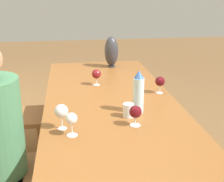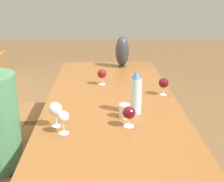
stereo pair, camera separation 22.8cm
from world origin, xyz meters
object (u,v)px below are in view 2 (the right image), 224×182
Objects in this scene: water_bottle at (136,93)px; vase at (122,52)px; wine_glass_1 at (63,117)px; wine_glass_3 at (129,113)px; wine_glass_4 at (164,83)px; wine_glass_2 at (102,74)px; water_tumbler at (125,111)px; wine_glass_0 at (55,109)px; chair_far at (17,105)px.

water_bottle is 1.25m from vase.
wine_glass_1 is 0.40m from wine_glass_3.
wine_glass_2 is at bearing 59.48° from wine_glass_4.
water_bottle is 0.15m from water_tumbler.
water_bottle is 2.14× the size of wine_glass_2.
wine_glass_2 is at bearing 19.24° from water_bottle.
wine_glass_2 and wine_glass_4 have the same top height.
vase is 1.46m from wine_glass_3.
wine_glass_4 is (0.57, -0.33, 0.01)m from wine_glass_3.
wine_glass_1 is at bearing 101.45° from wine_glass_3.
wine_glass_4 is (0.65, -0.72, -0.01)m from wine_glass_1.
wine_glass_1 is 1.03× the size of wine_glass_2.
water_bottle is 0.23m from wine_glass_3.
wine_glass_1 is at bearing 163.58° from vase.
water_bottle reaches higher than wine_glass_2.
wine_glass_1 is 1.08× the size of wine_glass_3.
water_bottle is 1.88× the size of wine_glass_0.
water_tumbler is 0.58× the size of wine_glass_0.
water_bottle is 2.09× the size of wine_glass_1.
wine_glass_0 reaches higher than wine_glass_4.
chair_far is at bearing 84.17° from wine_glass_2.
vase reaches higher than wine_glass_0.
vase is 1.60m from wine_glass_1.
water_tumbler is at bearing -168.64° from wine_glass_2.
wine_glass_0 reaches higher than wine_glass_2.
wine_glass_0 reaches higher than wine_glass_1.
wine_glass_0 is at bearing 160.43° from vase.
water_tumbler is 0.44m from wine_glass_1.
water_bottle reaches higher than wine_glass_4.
water_tumbler is at bearing 141.56° from wine_glass_4.
chair_far is (0.73, 1.01, -0.37)m from water_bottle.
vase is 2.45× the size of wine_glass_3.
wine_glass_0 is at bearing -151.81° from chair_far.
wine_glass_0 is at bearing 105.42° from water_tumbler.
chair_far is at bearing 73.89° from wine_glass_4.
wine_glass_3 is 0.13× the size of chair_far.
water_bottle is 0.30× the size of chair_far.
wine_glass_1 is at bearing 132.08° from wine_glass_4.
water_tumbler is 1.32m from vase.
wine_glass_2 is 0.57m from wine_glass_4.
vase is 0.93m from wine_glass_4.
wine_glass_3 is (-0.86, -0.16, -0.01)m from wine_glass_2.
chair_far reaches higher than wine_glass_4.
wine_glass_0 is (-0.19, 0.52, -0.03)m from water_bottle.
wine_glass_3 reaches higher than water_tumbler.
wine_glass_1 is at bearing 120.11° from water_tumbler.
wine_glass_0 is 1.10m from chair_far.
wine_glass_1 is 1.20m from chair_far.
vase reaches higher than water_tumbler.
water_tumbler is 0.15m from wine_glass_3.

